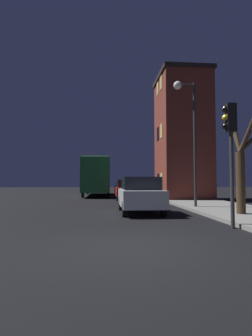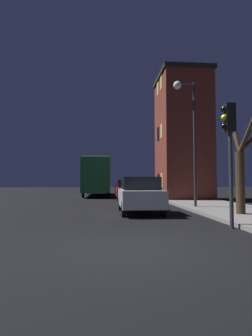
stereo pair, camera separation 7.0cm
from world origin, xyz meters
name	(u,v)px [view 2 (the right image)]	position (x,y,z in m)	size (l,w,h in m)	color
ground_plane	(132,247)	(0.00, 0.00, 0.00)	(120.00, 120.00, 0.00)	black
brick_building	(182,136)	(5.54, 14.61, 5.14)	(3.91, 4.71, 9.95)	brown
streetlamp	(188,120)	(3.74, 7.56, 4.73)	(1.19, 0.44, 6.66)	#28282B
traffic_light	(229,138)	(3.26, 1.98, 2.82)	(0.43, 0.24, 3.91)	#28282B
bare_tree	(241,168)	(4.94, 4.43, 1.99)	(1.19, 1.66, 4.07)	#382819
bus	(97,174)	(-1.48, 21.26, 2.17)	(2.50, 10.38, 3.65)	#1E6B33
car_near_lane	(140,194)	(0.96, 6.13, 0.85)	(1.80, 3.87, 1.65)	#B7BABF
car_mid_lane	(127,189)	(1.11, 15.06, 0.83)	(1.81, 4.44, 1.58)	#B21E19
car_far_lane	(123,188)	(1.38, 23.45, 0.74)	(1.75, 4.27, 1.41)	navy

